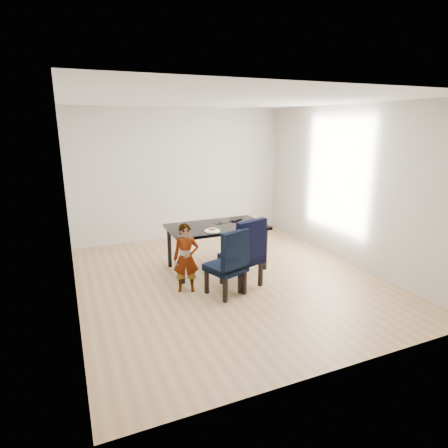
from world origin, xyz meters
name	(u,v)px	position (x,y,z in m)	size (l,w,h in m)	color
floor	(229,279)	(0.00, 0.00, -0.01)	(4.50, 5.00, 0.01)	tan
ceiling	(230,100)	(0.00, 0.00, 2.71)	(4.50, 5.00, 0.01)	white
wall_back	(180,174)	(0.00, 2.50, 1.35)	(4.50, 0.01, 2.70)	beige
wall_front	(343,243)	(0.00, -2.50, 1.35)	(4.50, 0.01, 2.70)	white
wall_left	(67,208)	(-2.25, 0.00, 1.35)	(0.01, 5.00, 2.70)	silver
wall_right	(349,185)	(2.25, 0.00, 1.35)	(0.01, 5.00, 2.70)	white
dining_table	(217,247)	(0.00, 0.50, 0.38)	(1.60, 0.90, 0.75)	black
chair_left	(226,262)	(-0.27, -0.47, 0.49)	(0.47, 0.49, 0.98)	black
chair_right	(241,252)	(0.08, -0.28, 0.53)	(0.51, 0.53, 1.06)	black
child	(186,258)	(-0.75, -0.15, 0.51)	(0.37, 0.24, 1.01)	orange
plate	(212,231)	(-0.19, 0.22, 0.76)	(0.25, 0.25, 0.01)	white
sandwich	(212,229)	(-0.19, 0.21, 0.79)	(0.13, 0.06, 0.05)	#B66A41
laptop	(234,219)	(0.44, 0.76, 0.76)	(0.31, 0.20, 0.02)	black
cable_tangle	(219,224)	(0.08, 0.59, 0.75)	(0.13, 0.13, 0.01)	black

